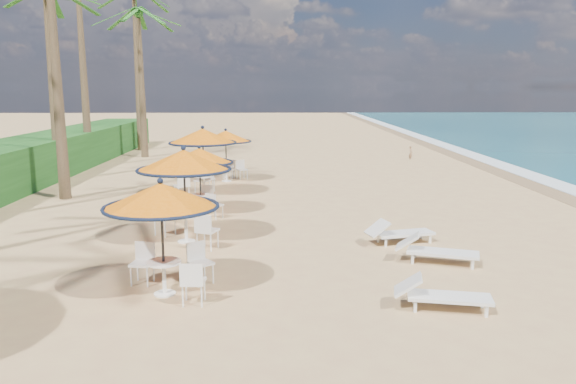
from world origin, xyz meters
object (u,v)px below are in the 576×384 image
Objects in this scene: station_3 at (202,145)px; lounger_near at (439,294)px; station_2 at (200,164)px; station_1 at (184,169)px; lounger_mid at (434,250)px; station_0 at (164,210)px; lounger_far at (398,232)px; station_4 at (227,143)px.

station_3 is 1.44× the size of lounger_near.
station_3 is (-0.34, 3.27, 0.30)m from station_2.
station_1 reaches higher than lounger_near.
station_1 is 7.39m from lounger_near.
station_0 is at bearing -143.29° from lounger_mid.
station_2 is 1.14× the size of lounger_mid.
station_3 reaches higher than station_0.
station_3 is at bearing 93.32° from station_0.
station_1 is 3.27m from station_2.
lounger_far is (-0.50, 1.68, -0.01)m from lounger_mid.
lounger_near is at bearing -84.65° from lounger_mid.
station_2 is at bearing 90.74° from station_1.
station_0 is at bearing -86.77° from station_1.
station_0 reaches higher than lounger_mid.
station_4 is at bearing 79.17° from station_3.
lounger_near is at bearing -107.54° from lounger_far.
station_1 is (-0.22, 3.82, 0.24)m from station_0.
station_0 is at bearing -87.92° from station_2.
lounger_far is (0.18, 4.48, 0.01)m from lounger_near.
station_3 reaches higher than station_1.
lounger_near is (5.81, -11.25, -1.65)m from station_3.
station_4 is at bearing 135.37° from lounger_mid.
station_4 reaches higher than station_2.
station_2 is (-0.04, 3.26, -0.32)m from station_1.
station_2 is at bearing 158.85° from lounger_mid.
station_1 is 1.35× the size of lounger_far.
station_4 is at bearing 87.40° from station_2.
station_2 is 9.77m from lounger_near.
station_0 is 0.88× the size of station_3.
lounger_mid reaches higher than lounger_near.
lounger_far is at bearing 125.53° from lounger_mid.
station_3 is 10.79m from lounger_mid.
station_0 is 13.70m from station_4.
station_2 is 0.85× the size of station_3.
station_3 is at bearing 93.37° from station_1.
lounger_mid reaches higher than lounger_far.
station_0 reaches higher than station_4.
station_3 is at bearing 116.27° from lounger_far.
station_3 is at bearing 128.80° from lounger_near.
station_4 is at bearing 102.62° from lounger_far.
station_1 is at bearing 93.23° from station_0.
lounger_mid is (5.89, 1.88, -1.41)m from station_0.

